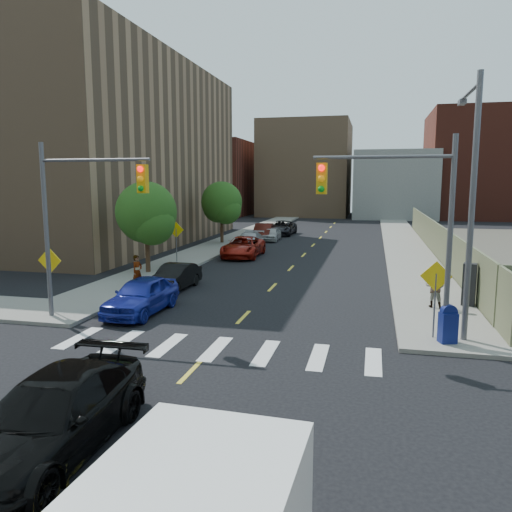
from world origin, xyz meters
The scene contains 29 objects.
ground centered at (0.00, 0.00, 0.00)m, with size 160.00×160.00×0.00m, color black.
sidewalk_nw centered at (-7.75, 41.50, 0.07)m, with size 3.50×73.00×0.15m, color gray.
sidewalk_ne centered at (7.75, 41.50, 0.07)m, with size 3.50×73.00×0.15m, color gray.
fence_north centered at (9.60, 28.00, 1.25)m, with size 0.12×44.00×2.50m, color #69724F.
building_nw centered at (-22.00, 30.00, 8.00)m, with size 22.00×30.00×16.00m, color #8C6B4C.
bg_bldg_west centered at (-22.00, 70.00, 6.00)m, with size 14.00×18.00×12.00m, color #592319.
bg_bldg_midwest centered at (-6.00, 72.00, 7.50)m, with size 14.00×16.00×15.00m, color #8C6B4C.
bg_bldg_center centered at (8.00, 70.00, 5.00)m, with size 12.00×16.00×10.00m, color gray.
bg_bldg_east centered at (22.00, 72.00, 8.00)m, with size 18.00×18.00×16.00m, color #592319.
signal_nw centered at (-5.98, 6.00, 4.53)m, with size 4.59×0.30×7.00m.
signal_ne centered at (5.98, 6.00, 4.53)m, with size 4.59×0.30×7.00m.
streetlight_ne centered at (8.20, 6.90, 5.22)m, with size 0.25×3.70×9.00m.
warn_sign_nw centered at (-7.80, 6.50, 1.99)m, with size 1.06×0.06×2.83m.
warn_sign_ne centered at (7.20, 6.50, 1.99)m, with size 1.06×0.06×2.83m.
warn_sign_midwest centered at (-7.80, 20.00, 1.99)m, with size 1.06×0.06×2.83m.
tree_west_near centered at (-8.00, 16.05, 3.48)m, with size 3.66×3.64×5.52m.
tree_west_far centered at (-8.00, 31.05, 3.48)m, with size 3.66×3.64×5.52m.
parked_car_blue centered at (-4.32, 7.62, 0.77)m, with size 1.82×4.52×1.54m, color #1C269A.
parked_car_black centered at (-4.76, 12.33, 0.65)m, with size 1.38×3.97×1.31m, color black.
parked_car_red centered at (-4.20, 23.97, 0.75)m, with size 2.48×5.38×1.50m, color #9C1A0F.
parked_car_silver centered at (-4.78, 28.04, 0.69)m, with size 1.95×4.79×1.39m, color #A8ABB0.
parked_car_white centered at (-4.20, 34.36, 0.62)m, with size 1.47×3.66×1.25m, color #B4B4B4.
parked_car_maroon centered at (-5.13, 35.12, 0.76)m, with size 1.62×4.64×1.53m, color #41130D.
parked_car_grey centered at (-4.20, 39.81, 0.73)m, with size 2.43×5.27×1.46m, color black.
black_sedan centered at (-1.15, -2.84, 0.78)m, with size 2.20×5.41×1.57m, color black.
mailbox centered at (7.60, 6.00, 0.79)m, with size 0.64×0.56×1.32m.
payphone centered at (9.20, 11.65, 1.07)m, with size 0.55×0.45×1.85m, color black.
pedestrian_west centered at (-6.54, 11.70, 0.98)m, with size 0.61×0.40×1.67m, color gray.
pedestrian_east centered at (7.73, 10.94, 1.03)m, with size 0.85×0.66×1.75m, color gray.
Camera 1 is at (5.05, -11.16, 5.50)m, focal length 35.00 mm.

